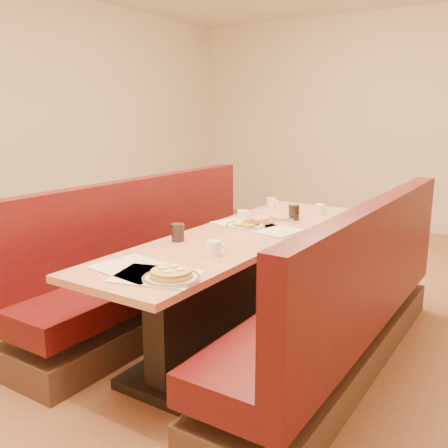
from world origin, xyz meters
The scene contains 19 objects.
ground centered at (0.00, 0.00, 0.00)m, with size 8.00×8.00×0.00m, color #9E6647.
room_envelope centered at (0.00, 0.00, 1.93)m, with size 6.04×8.04×2.82m.
diner_table centered at (0.00, 0.00, 0.37)m, with size 0.70×2.50×0.75m.
booth_left centered at (-0.73, 0.00, 0.36)m, with size 0.55×2.50×1.05m.
booth_right centered at (0.73, 0.00, 0.36)m, with size 0.55×2.50×1.05m.
placemat_near_left centered at (-0.05, -0.93, 0.75)m, with size 0.43×0.32×0.00m, color beige.
placemat_near_right centered at (0.12, -0.97, 0.75)m, with size 0.41×0.31×0.00m, color beige.
placemat_far_left centered at (-0.12, 0.26, 0.75)m, with size 0.40×0.30×0.00m, color beige.
placemat_far_right centered at (0.11, 0.21, 0.75)m, with size 0.40×0.30×0.00m, color beige.
pancake_plate centered at (0.21, -0.97, 0.77)m, with size 0.28×0.28×0.06m.
eggs_plate centered at (-0.06, 0.17, 0.77)m, with size 0.27×0.27×0.06m.
extra_plate_mid centered at (0.05, 0.51, 0.76)m, with size 0.19×0.19×0.04m.
extra_plate_far centered at (-0.06, 0.38, 0.77)m, with size 0.22×0.22×0.05m.
coffee_mug_a centered at (0.16, -0.52, 0.79)m, with size 0.11×0.08×0.09m.
coffee_mug_b centered at (-0.15, 0.31, 0.80)m, with size 0.12×0.08×0.09m.
coffee_mug_c centered at (0.20, 0.90, 0.79)m, with size 0.10×0.07×0.08m.
coffee_mug_d centered at (-0.26, 0.95, 0.79)m, with size 0.10×0.07×0.08m.
soda_tumbler_near centered at (-0.22, -0.37, 0.80)m, with size 0.08×0.08×0.11m.
soda_tumbler_mid centered at (0.11, 0.60, 0.80)m, with size 0.08×0.08×0.11m.
Camera 1 is at (1.65, -2.72, 1.53)m, focal length 40.00 mm.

